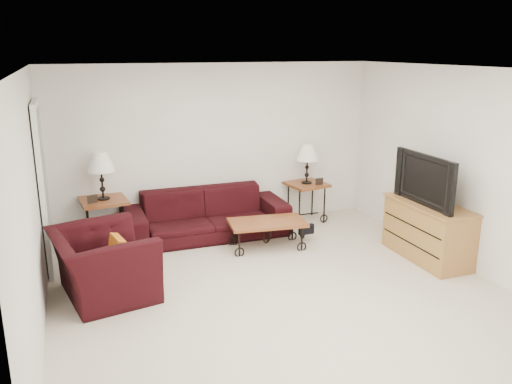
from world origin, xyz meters
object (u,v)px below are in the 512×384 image
at_px(lamp_left, 102,176).
at_px(tv_stand, 428,231).
at_px(coffee_table, 267,234).
at_px(side_table_left, 105,222).
at_px(sofa, 206,214).
at_px(backpack, 303,224).
at_px(television, 431,179).
at_px(lamp_right, 307,164).
at_px(armchair, 103,264).
at_px(side_table_right, 306,202).

distance_m(lamp_left, tv_stand, 4.47).
bearing_deg(coffee_table, side_table_left, 156.56).
distance_m(sofa, backpack, 1.42).
bearing_deg(television, lamp_right, -158.00).
distance_m(armchair, tv_stand, 4.12).
distance_m(tv_stand, backpack, 1.75).
bearing_deg(tv_stand, side_table_right, 112.49).
bearing_deg(sofa, tv_stand, -35.60).
bearing_deg(side_table_right, coffee_table, -138.45).
height_order(side_table_left, coffee_table, side_table_left).
distance_m(tv_stand, television, 0.71).
bearing_deg(sofa, side_table_left, 172.82).
bearing_deg(lamp_left, coffee_table, -23.44).
bearing_deg(lamp_right, armchair, -153.56).
bearing_deg(lamp_left, sofa, -7.18).
bearing_deg(television, coffee_table, -120.45).
xyz_separation_m(sofa, lamp_right, (1.70, 0.18, 0.59)).
relative_size(lamp_right, backpack, 1.39).
bearing_deg(coffee_table, television, -30.45).
bearing_deg(lamp_right, coffee_table, -138.45).
distance_m(side_table_right, tv_stand, 2.15).
xyz_separation_m(armchair, tv_stand, (4.11, -0.36, 0.00)).
distance_m(side_table_right, lamp_right, 0.62).
relative_size(sofa, side_table_right, 3.79).
height_order(tv_stand, television, television).
relative_size(side_table_left, side_table_right, 1.07).
bearing_deg(side_table_left, tv_stand, -26.69).
relative_size(side_table_left, television, 0.59).
distance_m(side_table_left, backpack, 2.83).
relative_size(lamp_right, armchair, 0.54).
relative_size(lamp_left, backpack, 1.49).
bearing_deg(lamp_left, side_table_right, 0.00).
height_order(lamp_left, tv_stand, lamp_left).
xyz_separation_m(side_table_right, lamp_left, (-3.13, -0.00, 0.69)).
distance_m(coffee_table, backpack, 0.64).
relative_size(side_table_right, lamp_right, 1.00).
distance_m(side_table_right, coffee_table, 1.38).
bearing_deg(lamp_left, side_table_left, 0.00).
distance_m(sofa, lamp_right, 1.81).
xyz_separation_m(side_table_right, lamp_right, (0.00, 0.00, 0.62)).
bearing_deg(coffee_table, lamp_left, 156.56).
bearing_deg(side_table_right, sofa, -173.96).
bearing_deg(side_table_left, lamp_left, 0.00).
relative_size(sofa, side_table_left, 3.53).
height_order(side_table_right, coffee_table, side_table_right).
bearing_deg(lamp_right, side_table_right, 0.00).
distance_m(sofa, tv_stand, 3.11).
bearing_deg(coffee_table, lamp_right, 41.55).
height_order(sofa, lamp_left, lamp_left).
bearing_deg(tv_stand, sofa, 144.40).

